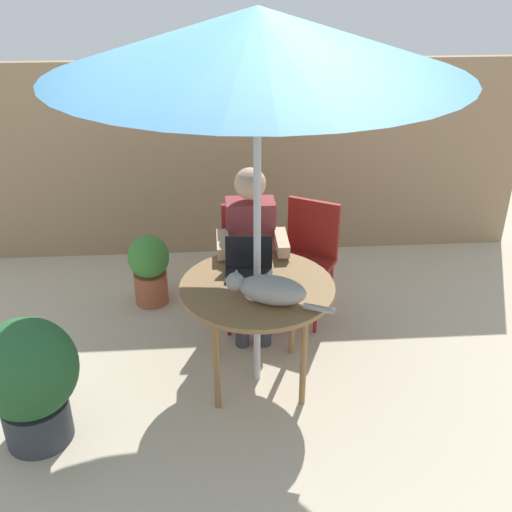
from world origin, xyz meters
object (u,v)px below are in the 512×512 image
object	(u,v)px
potted_plant_near_fence	(150,267)
laptop	(249,263)
patio_umbrella	(257,41)
cat	(268,290)
patio_table	(257,294)
person_seated	(251,244)
chair_occupied	(250,255)
potted_plant_by_chair	(28,378)
chair_empty	(308,250)

from	to	relation	value
potted_plant_near_fence	laptop	bearing A→B (deg)	-48.87
patio_umbrella	cat	size ratio (longest dim) A/B	3.78
patio_table	person_seated	distance (m)	0.60
patio_umbrella	chair_occupied	bearing A→B (deg)	90.00
patio_table	potted_plant_by_chair	xyz separation A→B (m)	(-1.31, -0.45, -0.21)
chair_occupied	potted_plant_by_chair	world-z (taller)	chair_occupied
potted_plant_near_fence	potted_plant_by_chair	size ratio (longest dim) A/B	0.73
chair_empty	potted_plant_by_chair	size ratio (longest dim) A/B	1.13
patio_table	chair_occupied	distance (m)	0.77
patio_table	cat	bearing A→B (deg)	-75.56
chair_empty	cat	bearing A→B (deg)	-111.42
chair_empty	chair_occupied	bearing A→B (deg)	-174.89
patio_table	chair_empty	distance (m)	0.92
person_seated	patio_umbrella	bearing A→B (deg)	-90.00
chair_occupied	cat	world-z (taller)	chair_occupied
patio_umbrella	person_seated	size ratio (longest dim) A/B	1.87
patio_table	person_seated	world-z (taller)	person_seated
chair_occupied	laptop	xyz separation A→B (m)	(-0.04, -0.59, 0.25)
patio_table	chair_occupied	size ratio (longest dim) A/B	1.07
chair_occupied	patio_umbrella	bearing A→B (deg)	-90.00
laptop	chair_occupied	bearing A→B (deg)	86.02
patio_umbrella	laptop	bearing A→B (deg)	103.25
laptop	cat	bearing A→B (deg)	-76.12
patio_umbrella	cat	bearing A→B (deg)	-75.56
patio_table	laptop	size ratio (longest dim) A/B	3.06
patio_umbrella	potted_plant_near_fence	size ratio (longest dim) A/B	4.01
chair_occupied	potted_plant_near_fence	bearing A→B (deg)	161.85
patio_table	patio_umbrella	bearing A→B (deg)	0.00
chair_occupied	chair_empty	distance (m)	0.44
potted_plant_by_chair	patio_table	bearing A→B (deg)	19.00
cat	person_seated	bearing A→B (deg)	93.63
potted_plant_near_fence	chair_empty	bearing A→B (deg)	-10.01
laptop	potted_plant_by_chair	bearing A→B (deg)	-153.81
patio_table	potted_plant_near_fence	size ratio (longest dim) A/B	1.66
patio_umbrella	potted_plant_by_chair	size ratio (longest dim) A/B	2.91
chair_occupied	potted_plant_near_fence	size ratio (longest dim) A/B	1.56
person_seated	laptop	size ratio (longest dim) A/B	3.95
person_seated	potted_plant_by_chair	xyz separation A→B (m)	(-1.31, -1.05, -0.26)
patio_table	laptop	distance (m)	0.22
patio_umbrella	chair_empty	bearing A→B (deg)	61.09
potted_plant_by_chair	laptop	bearing A→B (deg)	26.19
potted_plant_near_fence	potted_plant_by_chair	world-z (taller)	potted_plant_by_chair
patio_table	potted_plant_near_fence	xyz separation A→B (m)	(-0.78, 1.01, -0.34)
person_seated	potted_plant_by_chair	size ratio (longest dim) A/B	1.56
chair_empty	patio_table	bearing A→B (deg)	-118.91
chair_empty	person_seated	distance (m)	0.51
patio_table	chair_empty	xyz separation A→B (m)	(0.44, 0.80, -0.12)
person_seated	potted_plant_by_chair	bearing A→B (deg)	-141.23
patio_table	chair_empty	bearing A→B (deg)	61.09
patio_table	laptop	xyz separation A→B (m)	(-0.04, 0.17, 0.13)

